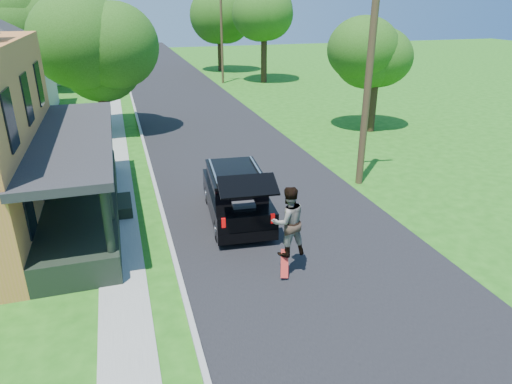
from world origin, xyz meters
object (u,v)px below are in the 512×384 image
object	(u,v)px
skateboarder	(288,221)
tree_right_near	(377,50)
black_suv	(236,195)
utility_pole_near	(370,67)

from	to	relation	value
skateboarder	tree_right_near	xyz separation A→B (m)	(10.27, 13.24, 3.04)
skateboarder	tree_right_near	world-z (taller)	tree_right_near
black_suv	skateboarder	size ratio (longest dim) A/B	2.54
skateboarder	utility_pole_near	distance (m)	8.60
black_suv	skateboarder	world-z (taller)	skateboarder
black_suv	skateboarder	xyz separation A→B (m)	(0.47, -3.96, 0.77)
black_suv	tree_right_near	xyz separation A→B (m)	(10.74, 9.28, 3.81)
skateboarder	utility_pole_near	bearing A→B (deg)	-138.08
skateboarder	utility_pole_near	size ratio (longest dim) A/B	0.22
tree_right_near	utility_pole_near	world-z (taller)	utility_pole_near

